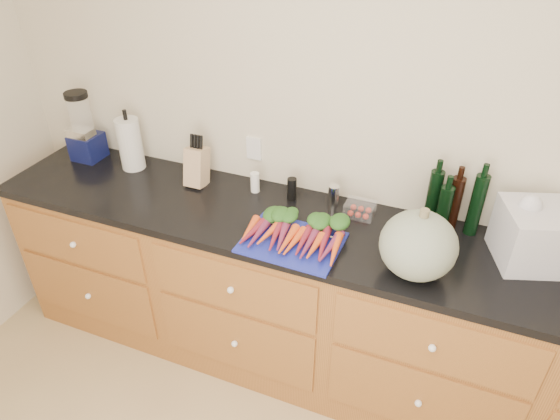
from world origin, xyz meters
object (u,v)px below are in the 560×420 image
at_px(blender_appliance, 84,130).
at_px(knife_block, 197,167).
at_px(tomato_box, 360,209).
at_px(cutting_board, 292,242).
at_px(squash, 418,245).
at_px(carrots, 295,233).
at_px(paper_towel, 130,144).

bearing_deg(blender_appliance, knife_block, -1.42).
bearing_deg(tomato_box, cutting_board, -123.66).
distance_m(squash, knife_block, 1.21).
bearing_deg(carrots, squash, -3.01).
relative_size(blender_appliance, paper_towel, 1.37).
bearing_deg(knife_block, tomato_box, 2.00).
distance_m(squash, blender_appliance, 1.92).
bearing_deg(blender_appliance, tomato_box, 0.44).
bearing_deg(paper_towel, knife_block, -2.74).
bearing_deg(squash, paper_towel, 168.85).
xyz_separation_m(squash, tomato_box, (-0.31, 0.32, -0.11)).
xyz_separation_m(squash, knife_block, (-1.17, 0.29, -0.04)).
bearing_deg(tomato_box, squash, -46.28).
relative_size(carrots, squash, 1.46).
height_order(cutting_board, carrots, carrots).
bearing_deg(carrots, tomato_box, 53.32).
height_order(blender_appliance, knife_block, blender_appliance).
relative_size(carrots, blender_appliance, 1.15).
xyz_separation_m(cutting_board, knife_block, (-0.64, 0.30, 0.09)).
distance_m(carrots, paper_towel, 1.10).
distance_m(carrots, blender_appliance, 1.40).
height_order(cutting_board, paper_towel, paper_towel).
bearing_deg(knife_block, squash, -14.06).
relative_size(blender_appliance, tomato_box, 2.82).
bearing_deg(knife_block, cutting_board, -25.08).
bearing_deg(paper_towel, tomato_box, 0.45).
height_order(paper_towel, knife_block, paper_towel).
bearing_deg(carrots, blender_appliance, 168.27).
bearing_deg(tomato_box, blender_appliance, -179.56).
relative_size(paper_towel, knife_block, 1.42).
bearing_deg(carrots, knife_block, 157.53).
xyz_separation_m(carrots, knife_block, (-0.64, 0.27, 0.06)).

